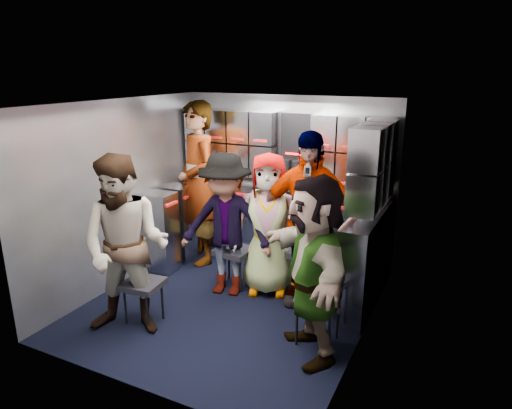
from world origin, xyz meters
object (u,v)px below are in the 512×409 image
at_px(attendant_arc_a, 126,247).
at_px(attendant_arc_c, 268,225).
at_px(attendant_arc_b, 226,225).
at_px(jump_seat_center, 274,252).
at_px(attendant_arc_e, 313,268).
at_px(attendant_standing, 198,184).
at_px(jump_seat_mid_left, 234,253).
at_px(attendant_arc_d, 307,220).
at_px(jump_seat_mid_right, 311,257).
at_px(jump_seat_near_right, 318,299).
at_px(jump_seat_near_left, 143,286).

bearing_deg(attendant_arc_a, attendant_arc_c, 39.23).
bearing_deg(attendant_arc_c, attendant_arc_b, -168.84).
bearing_deg(attendant_arc_c, jump_seat_center, 70.09).
distance_m(attendant_arc_a, attendant_arc_e, 1.70).
distance_m(attendant_standing, attendant_arc_c, 1.24).
bearing_deg(jump_seat_mid_left, attendant_arc_d, -0.49).
bearing_deg(attendant_arc_e, jump_seat_mid_left, -163.98).
bearing_deg(attendant_arc_d, attendant_arc_c, 165.42).
distance_m(attendant_standing, attendant_arc_e, 2.37).
relative_size(attendant_arc_a, attendant_arc_b, 1.08).
relative_size(jump_seat_center, jump_seat_mid_right, 0.89).
distance_m(attendant_arc_a, attendant_arc_c, 1.55).
distance_m(jump_seat_near_right, attendant_arc_a, 1.80).
bearing_deg(jump_seat_mid_right, jump_seat_center, 172.07).
bearing_deg(attendant_arc_c, attendant_arc_a, -141.75).
xyz_separation_m(jump_seat_center, jump_seat_near_right, (0.83, -0.90, 0.04)).
height_order(jump_seat_mid_right, attendant_standing, attendant_standing).
xyz_separation_m(jump_seat_near_left, attendant_arc_a, (0.00, -0.18, 0.47)).
xyz_separation_m(attendant_standing, attendant_arc_b, (0.76, -0.63, -0.23)).
relative_size(jump_seat_mid_left, attendant_arc_b, 0.29).
bearing_deg(attendant_arc_a, jump_seat_center, 42.42).
relative_size(jump_seat_mid_left, attendant_arc_a, 0.27).
distance_m(attendant_arc_b, attendant_arc_d, 0.89).
height_order(jump_seat_near_right, attendant_arc_c, attendant_arc_c).
xyz_separation_m(jump_seat_center, attendant_arc_b, (-0.39, -0.42, 0.40)).
xyz_separation_m(jump_seat_near_right, attendant_arc_e, (0.00, -0.18, 0.38)).
xyz_separation_m(jump_seat_mid_right, attendant_arc_a, (-1.28, -1.43, 0.41)).
distance_m(attendant_arc_c, attendant_arc_e, 1.22).
distance_m(jump_seat_center, attendant_arc_d, 0.75).
xyz_separation_m(jump_seat_center, attendant_arc_d, (0.46, -0.24, 0.53)).
height_order(attendant_arc_a, attendant_arc_d, attendant_arc_d).
distance_m(attendant_arc_c, attendant_arc_d, 0.49).
xyz_separation_m(jump_seat_mid_left, attendant_arc_c, (0.39, 0.06, 0.38)).
relative_size(attendant_standing, attendant_arc_a, 1.20).
relative_size(jump_seat_mid_left, attendant_arc_d, 0.25).
bearing_deg(jump_seat_near_left, attendant_arc_e, 8.25).
distance_m(jump_seat_near_right, attendant_standing, 2.34).
relative_size(jump_seat_mid_left, attendant_arc_e, 0.28).
height_order(jump_seat_near_left, jump_seat_mid_left, jump_seat_mid_left).
xyz_separation_m(jump_seat_near_right, attendant_arc_b, (-1.22, 0.48, 0.36)).
height_order(attendant_arc_b, attendant_arc_c, attendant_arc_b).
bearing_deg(jump_seat_center, jump_seat_mid_right, -7.93).
bearing_deg(attendant_arc_b, attendant_arc_d, 1.71).
bearing_deg(attendant_arc_e, attendant_arc_d, 164.12).
bearing_deg(attendant_standing, jump_seat_mid_right, 26.33).
xyz_separation_m(jump_seat_near_left, attendant_arc_b, (0.42, 0.90, 0.41)).
relative_size(attendant_standing, attendant_arc_b, 1.30).
xyz_separation_m(jump_seat_mid_left, jump_seat_center, (0.39, 0.24, -0.01)).
height_order(attendant_arc_a, attendant_arc_e, attendant_arc_a).
distance_m(jump_seat_center, jump_seat_near_right, 1.22).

